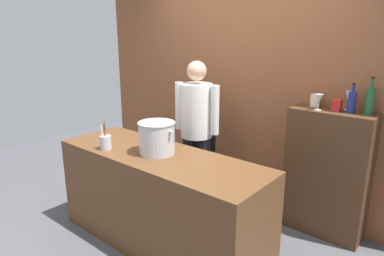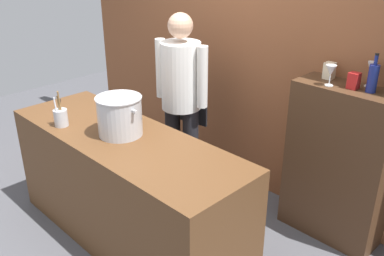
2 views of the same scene
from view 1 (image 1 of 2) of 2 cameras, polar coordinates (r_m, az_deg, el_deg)
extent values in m
plane|color=#4C4C51|center=(3.53, -4.94, -18.18)|extent=(8.00, 8.00, 0.00)
cube|color=brown|center=(4.06, 8.73, 8.97)|extent=(4.40, 0.10, 3.00)
cube|color=brown|center=(3.30, -5.13, -11.68)|extent=(2.08, 0.70, 0.90)
cube|color=#472D1C|center=(3.65, 21.15, -6.94)|extent=(0.76, 0.32, 1.25)
cylinder|color=black|center=(3.93, 1.98, -7.45)|extent=(0.14, 0.14, 0.84)
cylinder|color=black|center=(4.02, -0.54, -6.88)|extent=(0.14, 0.14, 0.84)
cylinder|color=white|center=(3.75, 0.74, 2.87)|extent=(0.34, 0.34, 0.58)
cube|color=black|center=(3.97, 2.02, -0.02)|extent=(0.30, 0.07, 0.52)
cylinder|color=white|center=(3.65, 3.75, 2.92)|extent=(0.09, 0.09, 0.52)
cylinder|color=white|center=(3.86, -2.10, 3.65)|extent=(0.09, 0.09, 0.52)
sphere|color=tan|center=(3.68, 0.77, 9.33)|extent=(0.21, 0.21, 0.21)
cylinder|color=#B7BABF|center=(3.11, -5.77, -1.69)|extent=(0.32, 0.32, 0.28)
cylinder|color=#B7BABF|center=(3.07, -5.84, 0.87)|extent=(0.33, 0.33, 0.01)
cube|color=#B7BABF|center=(3.21, -8.04, 0.45)|extent=(0.04, 0.02, 0.02)
cube|color=#B7BABF|center=(2.96, -3.41, -0.71)|extent=(0.04, 0.02, 0.02)
cylinder|color=#B7BABF|center=(3.32, -13.94, -2.31)|extent=(0.10, 0.10, 0.13)
cylinder|color=olive|center=(3.29, -14.04, -1.24)|extent=(0.03, 0.01, 0.22)
cylinder|color=#262626|center=(3.32, -14.08, -1.37)|extent=(0.02, 0.04, 0.19)
cylinder|color=olive|center=(3.29, -13.90, -0.90)|extent=(0.02, 0.03, 0.26)
cylinder|color=#B7BABF|center=(3.29, -14.40, -1.39)|extent=(0.05, 0.02, 0.21)
cylinder|color=#1E592D|center=(3.43, 27.04, 3.89)|extent=(0.08, 0.08, 0.23)
cylinder|color=#1E592D|center=(3.41, 27.36, 6.47)|extent=(0.03, 0.03, 0.09)
cylinder|color=black|center=(3.40, 27.47, 7.29)|extent=(0.03, 0.03, 0.01)
cylinder|color=navy|center=(3.41, 24.64, 3.80)|extent=(0.07, 0.07, 0.19)
cylinder|color=navy|center=(3.39, 24.89, 5.91)|extent=(0.02, 0.02, 0.07)
cylinder|color=black|center=(3.39, 24.96, 6.56)|extent=(0.03, 0.03, 0.01)
cylinder|color=silver|center=(3.54, 24.02, 2.74)|extent=(0.06, 0.06, 0.01)
cylinder|color=silver|center=(3.54, 24.09, 3.37)|extent=(0.01, 0.01, 0.07)
cone|color=silver|center=(3.52, 24.25, 4.75)|extent=(0.06, 0.06, 0.10)
cylinder|color=silver|center=(3.43, 19.85, 2.79)|extent=(0.06, 0.06, 0.01)
cylinder|color=silver|center=(3.43, 19.91, 3.38)|extent=(0.01, 0.01, 0.07)
cone|color=silver|center=(3.41, 20.02, 4.56)|extent=(0.08, 0.08, 0.08)
cube|color=beige|center=(3.59, 19.50, 4.30)|extent=(0.07, 0.07, 0.12)
cube|color=red|center=(3.44, 22.59, 3.45)|extent=(0.07, 0.07, 0.11)
camera|label=2|loc=(0.56, 75.61, 32.87)|focal=39.94mm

